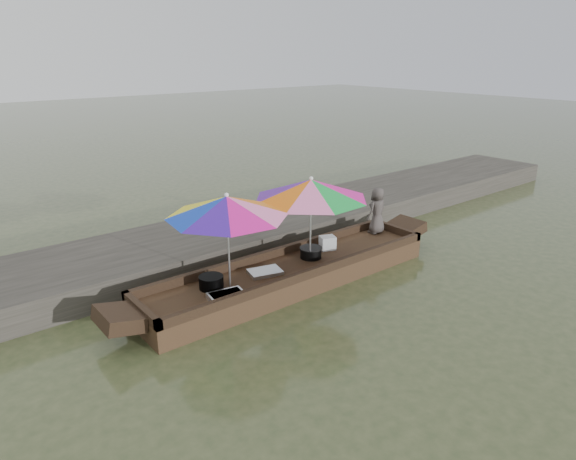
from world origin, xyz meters
TOP-DOWN VIEW (x-y plane):
  - water at (0.00, 0.00)m, footprint 80.00×80.00m
  - dock at (0.00, 2.20)m, footprint 22.00×2.20m
  - boat_hull at (0.00, 0.00)m, footprint 5.66×1.20m
  - cooking_pot at (-1.55, 0.13)m, footprint 0.39×0.39m
  - tray_crayfish at (-1.56, -0.36)m, footprint 0.60×0.46m
  - tray_scallop at (-0.55, 0.04)m, footprint 0.62×0.50m
  - charcoal_grill at (0.53, 0.09)m, footprint 0.39×0.39m
  - supply_bag at (1.05, 0.21)m, footprint 0.34×0.31m
  - vendor at (2.48, 0.27)m, footprint 0.50×0.35m
  - umbrella_bow at (-1.28, 0.00)m, footprint 2.35×2.35m
  - umbrella_stern at (0.43, 0.00)m, footprint 2.56×2.56m

SIDE VIEW (x-z plane):
  - water at x=0.00m, z-range 0.00..0.00m
  - boat_hull at x=0.00m, z-range 0.00..0.35m
  - dock at x=0.00m, z-range 0.00..0.50m
  - tray_scallop at x=-0.55m, z-range 0.35..0.41m
  - tray_crayfish at x=-1.56m, z-range 0.35..0.44m
  - charcoal_grill at x=0.53m, z-range 0.35..0.53m
  - cooking_pot at x=-1.55m, z-range 0.35..0.56m
  - supply_bag at x=1.05m, z-range 0.35..0.61m
  - vendor at x=2.48m, z-range 0.35..1.32m
  - umbrella_bow at x=-1.28m, z-range 0.35..1.90m
  - umbrella_stern at x=0.43m, z-range 0.35..1.90m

